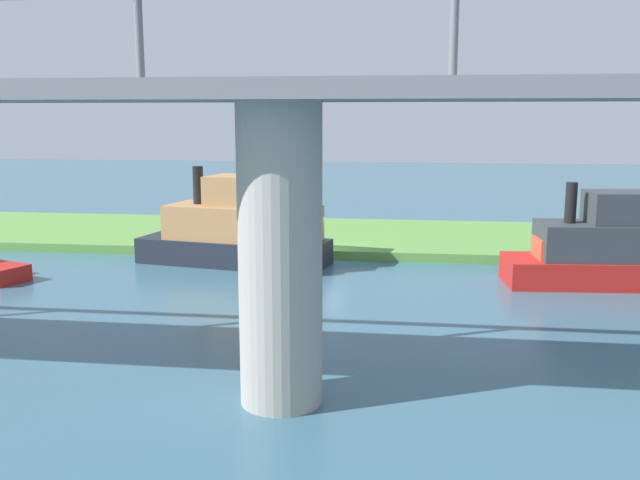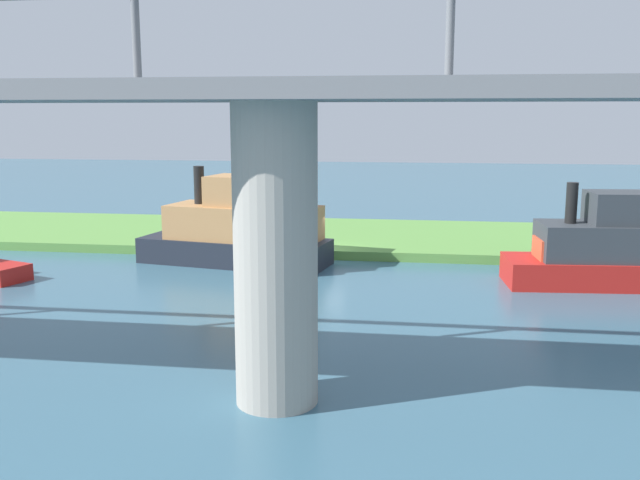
{
  "view_description": "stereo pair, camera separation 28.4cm",
  "coord_description": "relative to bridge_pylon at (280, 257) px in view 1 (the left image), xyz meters",
  "views": [
    {
      "loc": [
        -4.92,
        36.4,
        7.71
      ],
      "look_at": [
        -0.69,
        5.0,
        2.0
      ],
      "focal_mm": 38.93,
      "sensor_mm": 36.0,
      "label": 1
    },
    {
      "loc": [
        -5.2,
        36.36,
        7.71
      ],
      "look_at": [
        -0.69,
        5.0,
        2.0
      ],
      "focal_mm": 38.93,
      "sensor_mm": 36.0,
      "label": 2
    }
  ],
  "objects": [
    {
      "name": "ground_plane",
      "position": [
        1.49,
        -18.8,
        -4.03
      ],
      "size": [
        160.0,
        160.0,
        0.0
      ],
      "primitive_type": "plane",
      "color": "#386075"
    },
    {
      "name": "grassy_bank",
      "position": [
        1.49,
        -24.8,
        -3.78
      ],
      "size": [
        80.0,
        12.0,
        0.5
      ],
      "primitive_type": "cube",
      "color": "#5B9342",
      "rests_on": "ground"
    },
    {
      "name": "bridge_pylon",
      "position": [
        0.0,
        0.0,
        0.0
      ],
      "size": [
        2.23,
        2.23,
        8.07
      ],
      "primitive_type": "cylinder",
      "color": "#9E998E",
      "rests_on": "ground"
    },
    {
      "name": "bridge_span",
      "position": [
        -0.0,
        -0.02,
        4.53
      ],
      "size": [
        62.12,
        4.3,
        3.25
      ],
      "color": "slate",
      "rests_on": "bridge_pylon"
    },
    {
      "name": "person_on_bank",
      "position": [
        5.52,
        -21.64,
        -2.83
      ],
      "size": [
        0.49,
        0.49,
        1.39
      ],
      "color": "#2D334C",
      "rests_on": "grassy_bank"
    },
    {
      "name": "mooring_post",
      "position": [
        2.49,
        -19.63,
        -3.12
      ],
      "size": [
        0.2,
        0.2,
        0.82
      ],
      "primitive_type": "cylinder",
      "color": "brown",
      "rests_on": "grassy_bank"
    },
    {
      "name": "motorboat_white",
      "position": [
        -12.72,
        -15.02,
        -2.28
      ],
      "size": [
        9.47,
        3.76,
        4.74
      ],
      "color": "red",
      "rests_on": "ground"
    },
    {
      "name": "pontoon_yellow",
      "position": [
        5.51,
        -17.23,
        -2.15
      ],
      "size": [
        10.39,
        5.11,
        5.08
      ],
      "color": "#1E232D",
      "rests_on": "ground"
    },
    {
      "name": "marker_buoy",
      "position": [
        2.27,
        -8.19,
        -3.78
      ],
      "size": [
        0.5,
        0.5,
        0.5
      ],
      "primitive_type": "sphere",
      "color": "orange",
      "rests_on": "ground"
    }
  ]
}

